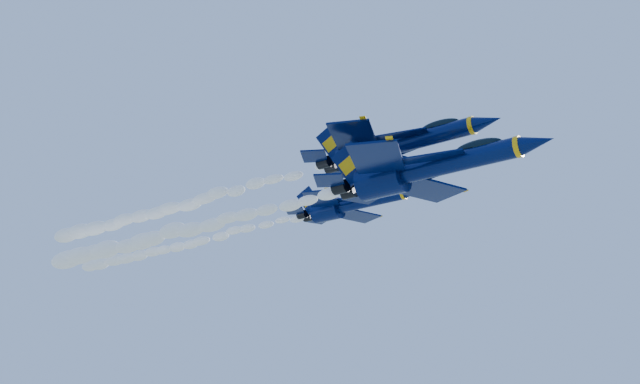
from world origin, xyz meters
The scene contains 6 objects.
jet_lead centered at (15.68, -8.96, 149.80)m, with size 19.54×16.03×7.26m.
smoke_trail_jet_lead centered at (-12.97, -8.96, 149.38)m, with size 40.60×2.18×1.96m, color white.
jet_second centered at (11.76, -6.68, 153.78)m, with size 18.14×14.88×6.74m.
smoke_trail_jet_second centered at (-16.29, -6.68, 153.36)m, with size 40.60×2.02×1.82m, color white.
jet_third centered at (-0.89, 6.00, 154.29)m, with size 16.20×13.29×6.02m.
smoke_trail_jet_third centered at (-28.11, 6.00, 153.89)m, with size 40.60×1.80×1.62m, color white.
Camera 1 is at (40.10, -59.43, 127.12)m, focal length 40.00 mm.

